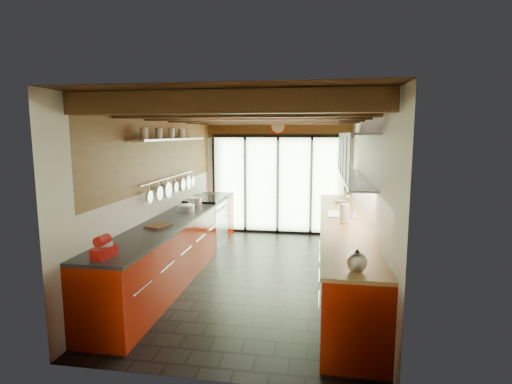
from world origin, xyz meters
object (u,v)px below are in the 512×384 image
Objects in this scene: kettle at (357,261)px; paper_towel at (345,214)px; stand_mixer at (104,248)px; bowl at (339,201)px; soap_bottle at (343,212)px.

paper_towel is (0.00, 2.04, 0.04)m from kettle.
bowl is at bearing 55.93° from stand_mixer.
stand_mixer is 0.86× the size of paper_towel.
soap_bottle is (2.54, 2.46, -0.01)m from stand_mixer.
soap_bottle is (0.00, 0.42, -0.05)m from paper_towel.
soap_bottle is at bearing 44.03° from stand_mixer.
stand_mixer is at bearing -124.07° from bowl.
stand_mixer is 4.53m from bowl.
bowl is (2.54, 3.76, -0.07)m from stand_mixer.
paper_towel is at bearing -90.00° from soap_bottle.
soap_bottle is at bearing 90.00° from paper_towel.
paper_towel is 1.72m from bowl.
soap_bottle is 0.77× the size of bowl.
kettle is 3.76m from bowl.
paper_towel is 1.98× the size of soap_bottle.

